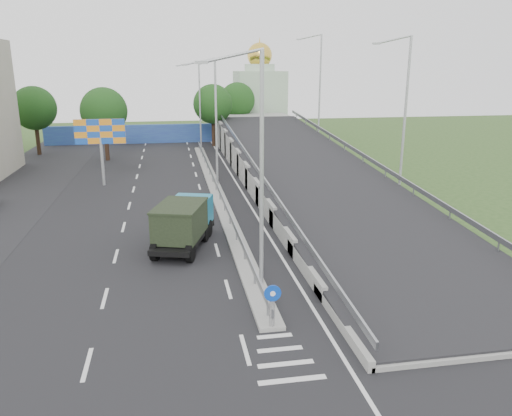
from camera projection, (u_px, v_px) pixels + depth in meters
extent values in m
plane|color=#2D4C1E|center=(285.00, 363.00, 16.65)|extent=(160.00, 160.00, 0.00)
cube|color=black|center=(179.00, 208.00, 35.12)|extent=(26.00, 90.00, 0.04)
cube|color=gray|center=(216.00, 191.00, 39.38)|extent=(1.00, 44.00, 0.20)
cube|color=gray|center=(365.00, 158.00, 40.80)|extent=(0.10, 50.00, 0.32)
cube|color=gray|center=(251.00, 162.00, 39.23)|extent=(0.10, 50.00, 0.32)
cube|color=gray|center=(216.00, 183.00, 39.20)|extent=(0.08, 44.00, 0.32)
cylinder|color=gray|center=(216.00, 186.00, 39.27)|extent=(0.09, 0.09, 0.60)
cylinder|color=black|center=(272.00, 311.00, 18.52)|extent=(0.20, 0.20, 1.20)
cylinder|color=#0C3FBF|center=(273.00, 293.00, 18.24)|extent=(0.64, 0.05, 0.64)
cylinder|color=white|center=(273.00, 294.00, 18.21)|extent=(0.20, 0.03, 0.20)
cylinder|color=#B2B5B7|center=(262.00, 174.00, 20.98)|extent=(0.18, 0.18, 10.00)
cylinder|color=#B2B5B7|center=(232.00, 56.00, 19.49)|extent=(2.57, 0.12, 0.66)
cube|color=#B2B5B7|center=(201.00, 62.00, 19.36)|extent=(0.50, 0.18, 0.12)
cylinder|color=#B2B5B7|center=(216.00, 123.00, 39.94)|extent=(0.18, 0.18, 10.00)
cylinder|color=#B2B5B7|center=(199.00, 62.00, 38.45)|extent=(2.57, 0.12, 0.66)
cube|color=#B2B5B7|center=(184.00, 65.00, 38.32)|extent=(0.50, 0.18, 0.12)
cylinder|color=#B2B5B7|center=(200.00, 105.00, 58.90)|extent=(0.18, 0.18, 10.00)
cylinder|color=#B2B5B7|center=(188.00, 64.00, 57.41)|extent=(2.57, 0.12, 0.66)
cube|color=#B2B5B7|center=(178.00, 66.00, 57.28)|extent=(0.50, 0.18, 0.12)
cube|color=#2A3B9D|center=(165.00, 134.00, 64.96)|extent=(30.00, 0.50, 2.40)
cube|color=#B2CCAD|center=(260.00, 103.00, 73.97)|extent=(7.00, 7.00, 9.00)
cylinder|color=#B2CCAD|center=(260.00, 68.00, 72.61)|extent=(4.40, 4.40, 1.00)
sphere|color=gold|center=(260.00, 55.00, 72.15)|extent=(3.60, 3.60, 3.60)
cone|color=gold|center=(260.00, 41.00, 71.60)|extent=(0.30, 0.30, 1.20)
cylinder|color=#B2B5B7|center=(102.00, 162.00, 41.17)|extent=(0.24, 0.24, 4.00)
cube|color=orange|center=(100.00, 132.00, 40.49)|extent=(4.00, 0.20, 2.00)
cylinder|color=black|center=(106.00, 142.00, 52.38)|extent=(0.44, 0.44, 4.00)
sphere|color=#103E14|center=(104.00, 111.00, 51.51)|extent=(4.80, 4.80, 4.80)
cylinder|color=black|center=(213.00, 130.00, 61.95)|extent=(0.44, 0.44, 4.00)
sphere|color=#103E14|center=(213.00, 104.00, 61.08)|extent=(4.80, 4.80, 4.80)
cylinder|color=black|center=(38.00, 137.00, 55.80)|extent=(0.44, 0.44, 4.00)
sphere|color=#103E14|center=(34.00, 108.00, 54.93)|extent=(4.80, 4.80, 4.80)
cylinder|color=black|center=(238.00, 124.00, 69.24)|extent=(0.44, 0.44, 4.00)
sphere|color=#103E14|center=(237.00, 100.00, 68.37)|extent=(4.80, 4.80, 4.80)
cylinder|color=black|center=(177.00, 227.00, 29.21)|extent=(0.61, 1.06, 1.01)
cylinder|color=black|center=(208.00, 228.00, 28.98)|extent=(0.61, 1.06, 1.01)
cylinder|color=black|center=(173.00, 231.00, 28.43)|extent=(0.61, 1.06, 1.01)
cylinder|color=black|center=(205.00, 233.00, 28.20)|extent=(0.61, 1.06, 1.01)
cylinder|color=black|center=(155.00, 251.00, 25.37)|extent=(0.61, 1.06, 1.01)
cylinder|color=black|center=(190.00, 253.00, 25.14)|extent=(0.61, 1.06, 1.01)
cube|color=black|center=(184.00, 236.00, 27.22)|extent=(3.71, 6.05, 0.27)
cube|color=#0B5B79|center=(193.00, 209.00, 29.03)|extent=(2.45, 2.03, 1.56)
cube|color=black|center=(196.00, 199.00, 29.59)|extent=(1.68, 0.57, 0.64)
cube|color=black|center=(197.00, 221.00, 30.03)|extent=(2.05, 0.76, 0.46)
cube|color=black|center=(180.00, 221.00, 26.43)|extent=(3.14, 3.98, 1.65)
cube|color=black|center=(179.00, 206.00, 26.19)|extent=(3.25, 4.09, 0.11)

